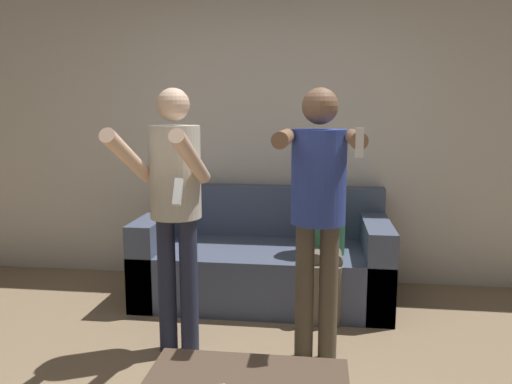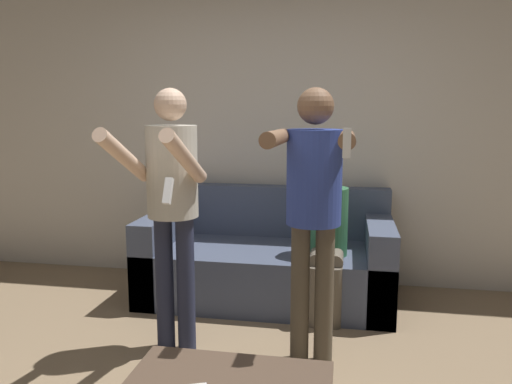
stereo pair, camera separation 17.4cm
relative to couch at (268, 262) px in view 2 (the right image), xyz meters
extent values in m
cube|color=silver|center=(-0.05, 0.49, 1.06)|extent=(6.40, 0.06, 2.70)
cube|color=#4C5670|center=(0.00, -0.04, -0.07)|extent=(1.92, 0.92, 0.42)
cube|color=#4C5670|center=(0.00, 0.34, 0.35)|extent=(1.92, 0.16, 0.42)
cube|color=#4C5670|center=(-0.86, -0.04, 0.04)|extent=(0.20, 0.92, 0.66)
cube|color=#4C5670|center=(0.86, -0.04, 0.04)|extent=(0.20, 0.92, 0.66)
cylinder|color=#282D47|center=(-0.49, -0.99, 0.14)|extent=(0.11, 0.11, 0.85)
cylinder|color=#282D47|center=(-0.35, -0.99, 0.14)|extent=(0.11, 0.11, 0.85)
cylinder|color=beige|center=(-0.42, -0.99, 0.83)|extent=(0.30, 0.30, 0.54)
sphere|color=beige|center=(-0.42, -0.99, 1.23)|extent=(0.19, 0.19, 0.19)
cylinder|color=beige|center=(-0.59, -1.25, 0.94)|extent=(0.08, 0.57, 0.34)
cylinder|color=beige|center=(-0.25, -1.25, 0.94)|extent=(0.08, 0.57, 0.34)
cube|color=white|center=(-0.25, -1.52, 0.81)|extent=(0.04, 0.08, 0.13)
cylinder|color=brown|center=(0.35, -0.99, 0.13)|extent=(0.11, 0.11, 0.84)
cylinder|color=brown|center=(0.49, -0.99, 0.13)|extent=(0.11, 0.11, 0.84)
cylinder|color=#2D429E|center=(0.42, -0.99, 0.82)|extent=(0.31, 0.31, 0.54)
sphere|color=brown|center=(0.42, -0.99, 1.22)|extent=(0.20, 0.20, 0.20)
cylinder|color=brown|center=(0.24, -1.28, 1.06)|extent=(0.08, 0.58, 0.09)
cylinder|color=brown|center=(0.60, -1.28, 1.06)|extent=(0.08, 0.58, 0.09)
cube|color=white|center=(0.60, -1.57, 1.05)|extent=(0.04, 0.03, 0.13)
cylinder|color=#6B6051|center=(0.41, -0.48, -0.07)|extent=(0.11, 0.11, 0.42)
cylinder|color=#6B6051|center=(0.54, -0.48, -0.07)|extent=(0.11, 0.11, 0.42)
cylinder|color=#6B6051|center=(0.41, -0.32, 0.17)|extent=(0.11, 0.32, 0.11)
cylinder|color=#6B6051|center=(0.54, -0.32, 0.17)|extent=(0.11, 0.32, 0.11)
cylinder|color=#337047|center=(0.47, -0.16, 0.39)|extent=(0.29, 0.29, 0.50)
sphere|color=tan|center=(0.47, -0.16, 0.75)|extent=(0.19, 0.19, 0.19)
camera|label=1|loc=(0.43, -3.81, 1.19)|focal=35.00mm
camera|label=2|loc=(0.60, -3.78, 1.19)|focal=35.00mm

